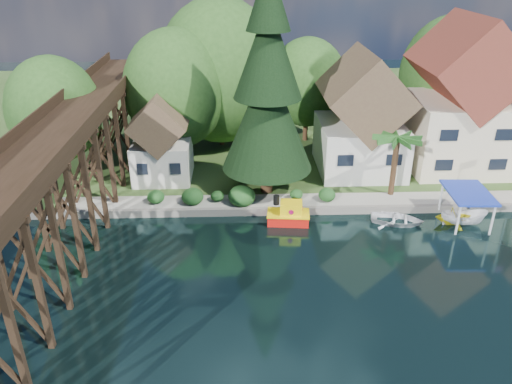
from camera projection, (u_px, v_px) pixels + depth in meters
ground at (304, 272)px, 32.92m from camera, size 140.00×140.00×0.00m
bank at (272, 115)px, 63.36m from camera, size 140.00×52.00×0.50m
seawall at (341, 210)px, 40.09m from camera, size 60.00×0.40×0.62m
promenade at (363, 200)px, 41.23m from camera, size 50.00×2.60×0.06m
trestle_bridge at (69, 170)px, 34.73m from camera, size 4.12×44.18×9.30m
house_left at (362, 121)px, 45.26m from camera, size 7.64×8.64×11.02m
house_center at (460, 105)px, 45.43m from camera, size 8.65×9.18×13.89m
shed at (162, 143)px, 43.93m from camera, size 5.09×5.40×7.85m
bg_trees at (291, 84)px, 48.86m from camera, size 49.90×13.30×10.57m
shrubs at (234, 195)px, 40.56m from camera, size 15.76×2.47×1.70m
conifer at (268, 90)px, 38.94m from camera, size 7.44×7.44×18.33m
palm_tree at (397, 141)px, 40.11m from camera, size 4.09×4.09×5.53m
tugboat at (289, 215)px, 38.59m from camera, size 3.41×2.10×2.36m
boat_white_a at (397, 218)px, 38.63m from camera, size 4.66×3.88×0.83m
boat_canopy at (465, 211)px, 38.05m from camera, size 3.63×4.55×2.84m
boat_yellow at (454, 215)px, 38.48m from camera, size 2.82×2.45×1.47m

